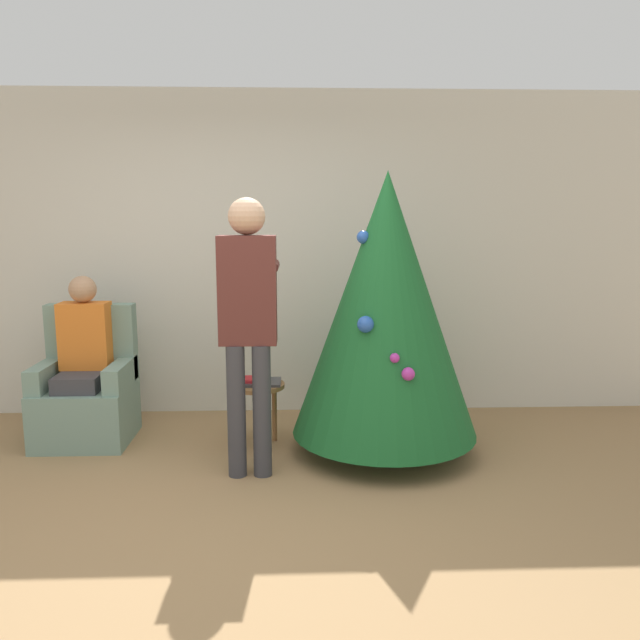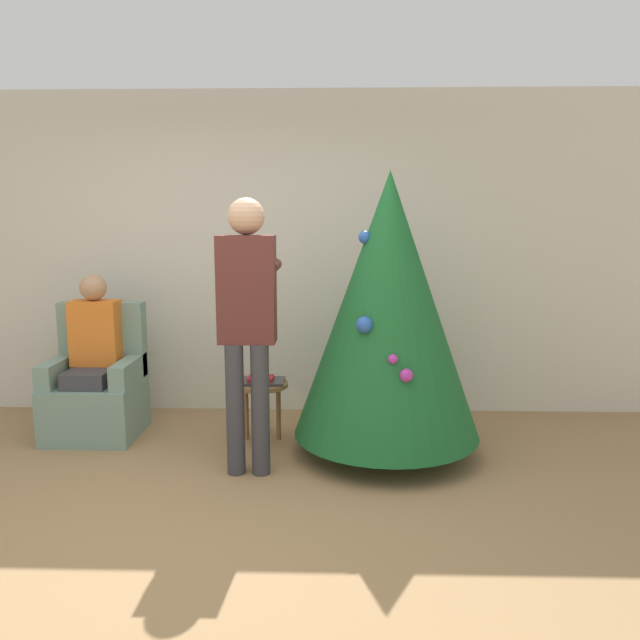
# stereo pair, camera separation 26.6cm
# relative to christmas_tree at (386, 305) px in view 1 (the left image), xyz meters

# --- Properties ---
(ground_plane) EXTENTS (14.00, 14.00, 0.00)m
(ground_plane) POSITION_rel_christmas_tree_xyz_m (-1.13, -1.21, -1.07)
(ground_plane) COLOR #99754C
(wall_back) EXTENTS (8.00, 0.06, 2.70)m
(wall_back) POSITION_rel_christmas_tree_xyz_m (-1.13, 1.02, 0.28)
(wall_back) COLOR beige
(wall_back) RESTS_ON ground_plane
(christmas_tree) EXTENTS (1.31, 1.31, 1.98)m
(christmas_tree) POSITION_rel_christmas_tree_xyz_m (0.00, 0.00, 0.00)
(christmas_tree) COLOR brown
(christmas_tree) RESTS_ON ground_plane
(armchair) EXTENTS (0.67, 0.61, 1.01)m
(armchair) POSITION_rel_christmas_tree_xyz_m (-2.21, 0.34, -0.71)
(armchair) COLOR gray
(armchair) RESTS_ON ground_plane
(person_seated) EXTENTS (0.36, 0.46, 1.24)m
(person_seated) POSITION_rel_christmas_tree_xyz_m (-2.21, 0.31, -0.39)
(person_seated) COLOR #38383D
(person_seated) RESTS_ON ground_plane
(person_standing) EXTENTS (0.39, 0.57, 1.80)m
(person_standing) POSITION_rel_christmas_tree_xyz_m (-0.93, -0.33, 0.01)
(person_standing) COLOR #38383D
(person_standing) RESTS_ON ground_plane
(side_stool) EXTENTS (0.40, 0.40, 0.47)m
(side_stool) POSITION_rel_christmas_tree_xyz_m (-0.91, 0.17, -0.68)
(side_stool) COLOR olive
(side_stool) RESTS_ON ground_plane
(laptop) EXTENTS (0.35, 0.23, 0.02)m
(laptop) POSITION_rel_christmas_tree_xyz_m (-0.91, 0.17, -0.59)
(laptop) COLOR #38383D
(laptop) RESTS_ON side_stool
(book) EXTENTS (0.19, 0.15, 0.02)m
(book) POSITION_rel_christmas_tree_xyz_m (-0.91, 0.17, -0.57)
(book) COLOR #B21E23
(book) RESTS_ON laptop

